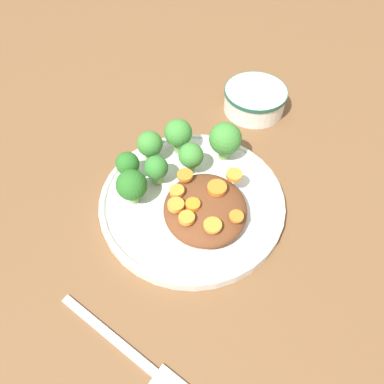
{
  "coord_description": "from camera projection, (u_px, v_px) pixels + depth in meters",
  "views": [
    {
      "loc": [
        -0.31,
        0.01,
        0.43
      ],
      "look_at": [
        0.0,
        0.0,
        0.03
      ],
      "focal_mm": 35.0,
      "sensor_mm": 36.0,
      "label": 1
    }
  ],
  "objects": [
    {
      "name": "ground_plane",
      "position": [
        192.0,
        205.0,
        0.53
      ],
      "size": [
        4.0,
        4.0,
        0.0
      ],
      "primitive_type": "plane",
      "color": "brown"
    },
    {
      "name": "plate",
      "position": [
        192.0,
        201.0,
        0.52
      ],
      "size": [
        0.26,
        0.26,
        0.02
      ],
      "color": "silver",
      "rests_on": "ground_plane"
    },
    {
      "name": "dip_bowl",
      "position": [
        255.0,
        98.0,
        0.64
      ],
      "size": [
        0.11,
        0.11,
        0.04
      ],
      "color": "white",
      "rests_on": "ground_plane"
    },
    {
      "name": "stew_mound",
      "position": [
        205.0,
        209.0,
        0.49
      ],
      "size": [
        0.12,
        0.11,
        0.03
      ],
      "primitive_type": "ellipsoid",
      "color": "brown",
      "rests_on": "plate"
    },
    {
      "name": "broccoli_floret_0",
      "position": [
        156.0,
        169.0,
        0.51
      ],
      "size": [
        0.03,
        0.03,
        0.05
      ],
      "color": "#759E51",
      "rests_on": "plate"
    },
    {
      "name": "broccoli_floret_1",
      "position": [
        225.0,
        139.0,
        0.54
      ],
      "size": [
        0.05,
        0.05,
        0.06
      ],
      "color": "#759E51",
      "rests_on": "plate"
    },
    {
      "name": "broccoli_floret_2",
      "position": [
        178.0,
        134.0,
        0.55
      ],
      "size": [
        0.04,
        0.04,
        0.06
      ],
      "color": "#759E51",
      "rests_on": "plate"
    },
    {
      "name": "broccoli_floret_3",
      "position": [
        132.0,
        187.0,
        0.49
      ],
      "size": [
        0.04,
        0.04,
        0.05
      ],
      "color": "#7FA85B",
      "rests_on": "plate"
    },
    {
      "name": "broccoli_floret_4",
      "position": [
        128.0,
        165.0,
        0.52
      ],
      "size": [
        0.03,
        0.03,
        0.05
      ],
      "color": "#7FA85B",
      "rests_on": "plate"
    },
    {
      "name": "broccoli_floret_5",
      "position": [
        188.0,
        156.0,
        0.52
      ],
      "size": [
        0.04,
        0.04,
        0.05
      ],
      "color": "#7FA85B",
      "rests_on": "plate"
    },
    {
      "name": "broccoli_floret_6",
      "position": [
        150.0,
        145.0,
        0.54
      ],
      "size": [
        0.04,
        0.04,
        0.05
      ],
      "color": "#7FA85B",
      "rests_on": "plate"
    },
    {
      "name": "carrot_slice_0",
      "position": [
        187.0,
        218.0,
        0.46
      ],
      "size": [
        0.02,
        0.02,
        0.01
      ],
      "primitive_type": "cylinder",
      "color": "orange",
      "rests_on": "stew_mound"
    },
    {
      "name": "carrot_slice_1",
      "position": [
        194.0,
        204.0,
        0.47
      ],
      "size": [
        0.02,
        0.02,
        0.01
      ],
      "primitive_type": "cylinder",
      "color": "orange",
      "rests_on": "stew_mound"
    },
    {
      "name": "carrot_slice_2",
      "position": [
        217.0,
        188.0,
        0.48
      ],
      "size": [
        0.03,
        0.03,
        0.01
      ],
      "primitive_type": "cylinder",
      "color": "orange",
      "rests_on": "stew_mound"
    },
    {
      "name": "carrot_slice_3",
      "position": [
        185.0,
        175.0,
        0.5
      ],
      "size": [
        0.02,
        0.02,
        0.01
      ],
      "primitive_type": "cylinder",
      "color": "orange",
      "rests_on": "stew_mound"
    },
    {
      "name": "carrot_slice_4",
      "position": [
        234.0,
        175.0,
        0.5
      ],
      "size": [
        0.02,
        0.02,
        0.01
      ],
      "primitive_type": "cylinder",
      "color": "orange",
      "rests_on": "stew_mound"
    },
    {
      "name": "carrot_slice_5",
      "position": [
        236.0,
        216.0,
        0.46
      ],
      "size": [
        0.02,
        0.02,
        0.0
      ],
      "primitive_type": "cylinder",
      "color": "orange",
      "rests_on": "stew_mound"
    },
    {
      "name": "carrot_slice_6",
      "position": [
        213.0,
        225.0,
        0.45
      ],
      "size": [
        0.02,
        0.02,
        0.0
      ],
      "primitive_type": "cylinder",
      "color": "orange",
      "rests_on": "stew_mound"
    },
    {
      "name": "carrot_slice_7",
      "position": [
        177.0,
        191.0,
        0.48
      ],
      "size": [
        0.02,
        0.02,
        0.01
      ],
      "primitive_type": "cylinder",
      "color": "orange",
      "rests_on": "stew_mound"
    },
    {
      "name": "carrot_slice_8",
      "position": [
        176.0,
        205.0,
        0.47
      ],
      "size": [
        0.02,
        0.02,
        0.01
      ],
      "primitive_type": "cylinder",
      "color": "orange",
      "rests_on": "stew_mound"
    },
    {
      "name": "fork",
      "position": [
        142.0,
        362.0,
        0.4
      ],
      "size": [
        0.14,
        0.17,
        0.01
      ],
      "rotation": [
        0.0,
        0.0,
        10.33
      ],
      "color": "silver",
      "rests_on": "ground_plane"
    }
  ]
}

